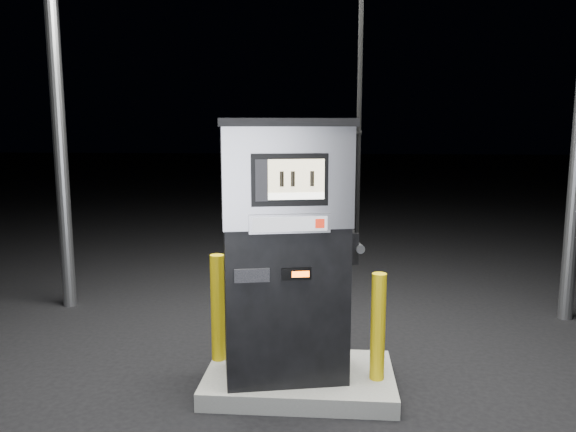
{
  "coord_description": "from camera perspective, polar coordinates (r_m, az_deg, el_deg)",
  "views": [
    {
      "loc": [
        0.26,
        -4.53,
        2.23
      ],
      "look_at": [
        -0.1,
        0.0,
        1.5
      ],
      "focal_mm": 35.0,
      "sensor_mm": 36.0,
      "label": 1
    }
  ],
  "objects": [
    {
      "name": "ground",
      "position": [
        5.06,
        1.18,
        -17.0
      ],
      "size": [
        80.0,
        80.0,
        0.0
      ],
      "primitive_type": "plane",
      "color": "black",
      "rests_on": "ground"
    },
    {
      "name": "pump_island",
      "position": [
        5.03,
        1.18,
        -16.23
      ],
      "size": [
        1.6,
        1.0,
        0.15
      ],
      "primitive_type": "cube",
      "color": "slate",
      "rests_on": "ground"
    },
    {
      "name": "fuel_dispenser",
      "position": [
        4.58,
        -0.26,
        -3.25
      ],
      "size": [
        1.23,
        0.84,
        4.43
      ],
      "rotation": [
        0.0,
        0.0,
        0.21
      ],
      "color": "black",
      "rests_on": "pump_island"
    },
    {
      "name": "bollard_left",
      "position": [
        5.09,
        -7.12,
        -9.23
      ],
      "size": [
        0.17,
        0.17,
        0.96
      ],
      "primitive_type": "cylinder",
      "rotation": [
        0.0,
        0.0,
        0.38
      ],
      "color": "#D9B80C",
      "rests_on": "pump_island"
    },
    {
      "name": "bollard_right",
      "position": [
        4.74,
        9.13,
        -11.06
      ],
      "size": [
        0.13,
        0.13,
        0.9
      ],
      "primitive_type": "cylinder",
      "rotation": [
        0.0,
        0.0,
        -0.11
      ],
      "color": "#D9B80C",
      "rests_on": "pump_island"
    }
  ]
}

